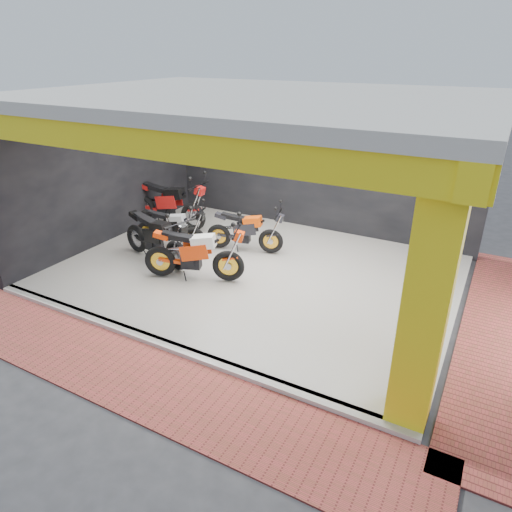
# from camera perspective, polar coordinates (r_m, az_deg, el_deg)

# --- Properties ---
(ground) EXTENTS (80.00, 80.00, 0.00)m
(ground) POSITION_cam_1_polar(r_m,az_deg,el_deg) (8.33, -6.73, -7.74)
(ground) COLOR #2D2D30
(ground) RESTS_ON ground
(showroom_floor) EXTENTS (8.00, 6.00, 0.10)m
(showroom_floor) POSITION_cam_1_polar(r_m,az_deg,el_deg) (9.77, -0.02, -2.04)
(showroom_floor) COLOR beige
(showroom_floor) RESTS_ON ground
(showroom_ceiling) EXTENTS (8.40, 6.40, 0.20)m
(showroom_ceiling) POSITION_cam_1_polar(r_m,az_deg,el_deg) (8.78, -0.02, 19.15)
(showroom_ceiling) COLOR beige
(showroom_ceiling) RESTS_ON corner_column
(back_wall) EXTENTS (8.20, 0.20, 3.50)m
(back_wall) POSITION_cam_1_polar(r_m,az_deg,el_deg) (11.86, 7.36, 11.30)
(back_wall) COLOR black
(back_wall) RESTS_ON ground
(left_wall) EXTENTS (0.20, 6.20, 3.50)m
(left_wall) POSITION_cam_1_polar(r_m,az_deg,el_deg) (11.62, -18.32, 10.00)
(left_wall) COLOR black
(left_wall) RESTS_ON ground
(corner_column) EXTENTS (0.50, 0.50, 3.50)m
(corner_column) POSITION_cam_1_polar(r_m,az_deg,el_deg) (5.61, 20.53, -5.64)
(corner_column) COLOR yellow
(corner_column) RESTS_ON ground
(header_beam_front) EXTENTS (8.40, 0.30, 0.40)m
(header_beam_front) POSITION_cam_1_polar(r_m,az_deg,el_deg) (6.38, -13.51, 13.76)
(header_beam_front) COLOR yellow
(header_beam_front) RESTS_ON corner_column
(header_beam_right) EXTENTS (0.30, 6.40, 0.40)m
(header_beam_right) POSITION_cam_1_polar(r_m,az_deg,el_deg) (7.74, 27.71, 13.51)
(header_beam_right) COLOR yellow
(header_beam_right) RESTS_ON corner_column
(floor_kerb) EXTENTS (8.00, 0.20, 0.10)m
(floor_kerb) POSITION_cam_1_polar(r_m,az_deg,el_deg) (7.64, -11.21, -10.91)
(floor_kerb) COLOR beige
(floor_kerb) RESTS_ON ground
(paver_front) EXTENTS (9.00, 1.40, 0.03)m
(paver_front) POSITION_cam_1_polar(r_m,az_deg,el_deg) (7.22, -15.20, -14.13)
(paver_front) COLOR #9B3832
(paver_front) RESTS_ON ground
(paver_right) EXTENTS (1.40, 7.00, 0.03)m
(paver_right) POSITION_cam_1_polar(r_m,az_deg,el_deg) (8.86, 28.69, -8.70)
(paver_right) COLOR #9B3832
(paver_right) RESTS_ON ground
(moto_hero) EXTENTS (2.34, 1.51, 1.34)m
(moto_hero) POSITION_cam_1_polar(r_m,az_deg,el_deg) (9.01, -3.54, 0.58)
(moto_hero) COLOR #F63D0A
(moto_hero) RESTS_ON showroom_floor
(moto_row_a) EXTENTS (1.98, 1.05, 1.15)m
(moto_row_a) POSITION_cam_1_polar(r_m,az_deg,el_deg) (10.57, -7.83, 3.53)
(moto_row_a) COLOR black
(moto_row_a) RESTS_ON showroom_floor
(moto_row_b) EXTENTS (2.30, 1.25, 1.33)m
(moto_row_b) POSITION_cam_1_polar(r_m,az_deg,el_deg) (9.63, -9.99, 1.82)
(moto_row_b) COLOR black
(moto_row_b) RESTS_ON showroom_floor
(moto_row_c) EXTENTS (2.04, 1.16, 1.18)m
(moto_row_c) POSITION_cam_1_polar(r_m,az_deg,el_deg) (10.32, 1.88, 3.29)
(moto_row_c) COLOR black
(moto_row_c) RESTS_ON showroom_floor
(moto_row_d) EXTENTS (2.45, 1.02, 1.47)m
(moto_row_d) POSITION_cam_1_polar(r_m,az_deg,el_deg) (11.74, -7.96, 6.49)
(moto_row_d) COLOR red
(moto_row_d) RESTS_ON showroom_floor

